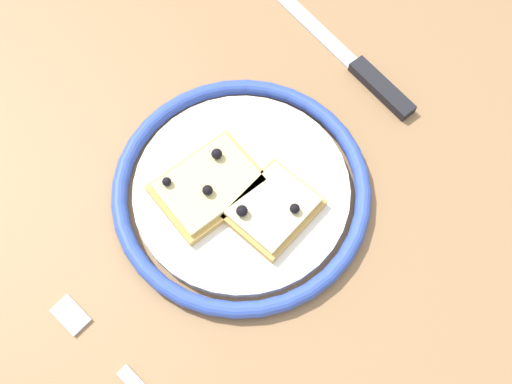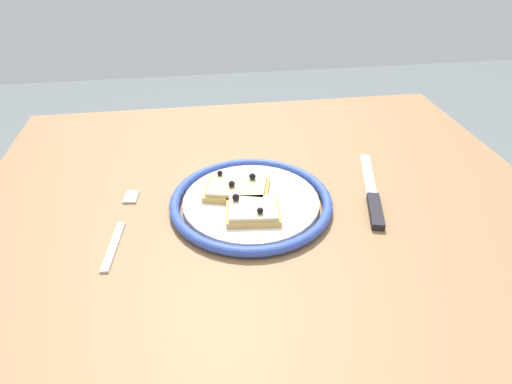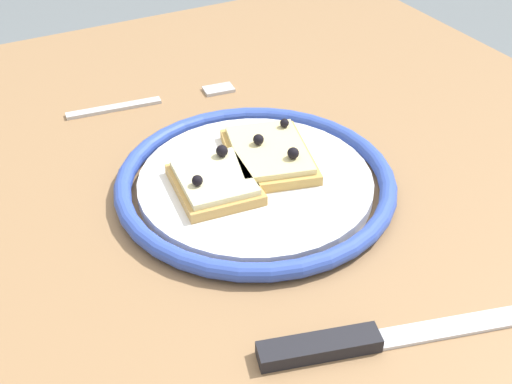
{
  "view_description": "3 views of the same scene",
  "coord_description": "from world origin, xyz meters",
  "px_view_note": "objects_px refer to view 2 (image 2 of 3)",
  "views": [
    {
      "loc": [
        -0.21,
        -0.14,
        1.32
      ],
      "look_at": [
        -0.03,
        -0.0,
        0.81
      ],
      "focal_mm": 39.4,
      "sensor_mm": 36.0,
      "label": 1
    },
    {
      "loc": [
        -0.11,
        -0.57,
        1.2
      ],
      "look_at": [
        -0.02,
        0.01,
        0.8
      ],
      "focal_mm": 30.57,
      "sensor_mm": 36.0,
      "label": 2
    },
    {
      "loc": [
        0.42,
        -0.22,
        1.15
      ],
      "look_at": [
        0.0,
        0.0,
        0.79
      ],
      "focal_mm": 45.11,
      "sensor_mm": 36.0,
      "label": 3
    }
  ],
  "objects_px": {
    "pizza_slice_near": "(237,188)",
    "fork": "(121,226)",
    "dining_table": "(267,256)",
    "pizza_slice_far": "(253,210)",
    "plate": "(251,202)",
    "knife": "(373,200)"
  },
  "relations": [
    {
      "from": "pizza_slice_near",
      "to": "pizza_slice_far",
      "type": "distance_m",
      "value": 0.07
    },
    {
      "from": "pizza_slice_far",
      "to": "pizza_slice_near",
      "type": "bearing_deg",
      "value": 104.43
    },
    {
      "from": "plate",
      "to": "pizza_slice_far",
      "type": "xyz_separation_m",
      "value": [
        -0.0,
        -0.04,
        0.01
      ]
    },
    {
      "from": "pizza_slice_near",
      "to": "knife",
      "type": "distance_m",
      "value": 0.23
    },
    {
      "from": "fork",
      "to": "pizza_slice_near",
      "type": "bearing_deg",
      "value": 15.09
    },
    {
      "from": "dining_table",
      "to": "pizza_slice_far",
      "type": "relative_size",
      "value": 10.76
    },
    {
      "from": "knife",
      "to": "dining_table",
      "type": "bearing_deg",
      "value": 178.72
    },
    {
      "from": "pizza_slice_far",
      "to": "knife",
      "type": "distance_m",
      "value": 0.21
    },
    {
      "from": "dining_table",
      "to": "plate",
      "type": "relative_size",
      "value": 3.64
    },
    {
      "from": "plate",
      "to": "pizza_slice_near",
      "type": "distance_m",
      "value": 0.04
    },
    {
      "from": "pizza_slice_far",
      "to": "knife",
      "type": "height_order",
      "value": "pizza_slice_far"
    },
    {
      "from": "dining_table",
      "to": "pizza_slice_near",
      "type": "distance_m",
      "value": 0.14
    },
    {
      "from": "dining_table",
      "to": "pizza_slice_near",
      "type": "bearing_deg",
      "value": 137.14
    },
    {
      "from": "plate",
      "to": "knife",
      "type": "bearing_deg",
      "value": -5.64
    },
    {
      "from": "plate",
      "to": "dining_table",
      "type": "bearing_deg",
      "value": -32.68
    },
    {
      "from": "pizza_slice_near",
      "to": "knife",
      "type": "xyz_separation_m",
      "value": [
        0.23,
        -0.05,
        -0.02
      ]
    },
    {
      "from": "pizza_slice_near",
      "to": "pizza_slice_far",
      "type": "relative_size",
      "value": 1.34
    },
    {
      "from": "knife",
      "to": "fork",
      "type": "height_order",
      "value": "knife"
    },
    {
      "from": "dining_table",
      "to": "pizza_slice_far",
      "type": "bearing_deg",
      "value": -137.99
    },
    {
      "from": "plate",
      "to": "fork",
      "type": "height_order",
      "value": "plate"
    },
    {
      "from": "pizza_slice_near",
      "to": "fork",
      "type": "relative_size",
      "value": 0.6
    },
    {
      "from": "fork",
      "to": "plate",
      "type": "bearing_deg",
      "value": 6.8
    }
  ]
}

